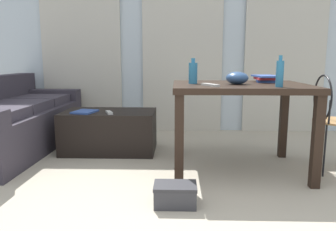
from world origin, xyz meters
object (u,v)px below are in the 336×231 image
object	(u,v)px
bowl	(237,78)
wire_chair	(330,112)
tv_remote_on_table	(210,85)
magazine	(85,112)
coffee_table	(110,131)
book_stack	(267,79)
couch	(11,122)
bottle_far	(280,73)
tv_remote_primary	(109,112)
craft_table	(239,96)
shoebox	(175,195)
bottle_near	(193,73)

from	to	relation	value
bowl	wire_chair	bearing A→B (deg)	1.40
tv_remote_on_table	magazine	distance (m)	1.45
coffee_table	tv_remote_on_table	bearing A→B (deg)	-39.40
magazine	book_stack	bearing A→B (deg)	4.77
coffee_table	book_stack	xyz separation A→B (m)	(1.55, -0.37, 0.59)
couch	coffee_table	distance (m)	1.07
bottle_far	magazine	size ratio (longest dim) A/B	0.98
book_stack	tv_remote_primary	distance (m)	1.57
craft_table	tv_remote_on_table	xyz separation A→B (m)	(-0.28, -0.24, 0.12)
wire_chair	bottle_far	xyz separation A→B (m)	(-0.54, -0.29, 0.35)
bowl	book_stack	world-z (taller)	bowl
couch	shoebox	distance (m)	2.22
couch	tv_remote_on_table	xyz separation A→B (m)	(2.05, -0.81, 0.47)
craft_table	book_stack	bearing A→B (deg)	35.13
couch	coffee_table	xyz separation A→B (m)	(1.06, 0.00, -0.09)
tv_remote_primary	wire_chair	bearing A→B (deg)	-34.15
craft_table	bottle_far	world-z (taller)	bottle_far
tv_remote_primary	shoebox	xyz separation A→B (m)	(0.68, -1.16, -0.37)
couch	coffee_table	bearing A→B (deg)	0.15
bottle_near	bottle_far	bearing A→B (deg)	-26.84
bottle_far	tv_remote_on_table	xyz separation A→B (m)	(-0.52, 0.07, -0.10)
bowl	magazine	distance (m)	1.59
bottle_near	book_stack	world-z (taller)	bottle_near
tv_remote_on_table	craft_table	bearing A→B (deg)	11.46
couch	tv_remote_primary	xyz separation A→B (m)	(1.10, -0.15, 0.14)
magazine	craft_table	bearing A→B (deg)	-4.00
shoebox	bottle_far	bearing A→B (deg)	28.81
coffee_table	bottle_near	bearing A→B (deg)	-32.66
wire_chair	magazine	bearing A→B (deg)	167.87
bowl	magazine	xyz separation A→B (m)	(-1.46, 0.51, -0.38)
couch	bowl	bearing A→B (deg)	-14.75
book_stack	craft_table	bearing A→B (deg)	-144.87
couch	bottle_far	world-z (taller)	bottle_far
tv_remote_on_table	tv_remote_primary	distance (m)	1.20
bowl	tv_remote_on_table	distance (m)	0.32
wire_chair	bottle_far	distance (m)	0.70
magazine	shoebox	world-z (taller)	magazine
bottle_near	book_stack	distance (m)	0.72
coffee_table	tv_remote_primary	bearing A→B (deg)	-77.41
wire_chair	bottle_far	size ratio (longest dim) A/B	3.56
bowl	tv_remote_on_table	xyz separation A→B (m)	(-0.25, -0.20, -0.04)
coffee_table	tv_remote_on_table	xyz separation A→B (m)	(0.98, -0.81, 0.56)
coffee_table	craft_table	world-z (taller)	craft_table
bottle_far	shoebox	distance (m)	1.21
couch	coffee_table	world-z (taller)	couch
coffee_table	bottle_near	size ratio (longest dim) A/B	4.44
shoebox	magazine	bearing A→B (deg)	127.92
coffee_table	magazine	size ratio (longest dim) A/B	3.95
book_stack	shoebox	xyz separation A→B (m)	(-0.83, -0.95, -0.73)
wire_chair	magazine	xyz separation A→B (m)	(-2.27, 0.49, -0.08)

